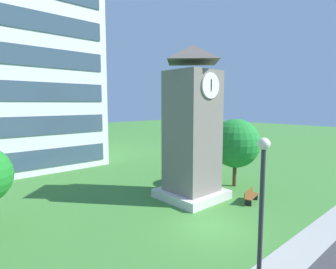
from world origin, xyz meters
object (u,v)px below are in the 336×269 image
Objects in this scene: tree_streetside at (235,143)px; park_bench at (251,196)px; clock_tower at (192,131)px; street_lamp at (261,212)px.

park_bench is at bearing -128.96° from tree_streetside.
tree_streetside is at bearing -5.17° from clock_tower.
clock_tower reaches higher than tree_streetside.
street_lamp is at bearing -147.83° from park_bench.
park_bench is at bearing 32.17° from street_lamp.
park_bench is 0.33× the size of tree_streetside.
clock_tower is 4.97m from tree_streetside.
park_bench is 4.99m from tree_streetside.
street_lamp is at bearing -127.04° from clock_tower.
tree_streetside is at bearing 37.01° from street_lamp.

